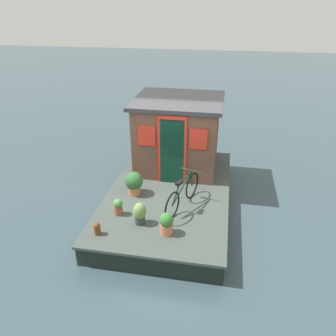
{
  "coord_description": "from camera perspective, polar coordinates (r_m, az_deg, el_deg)",
  "views": [
    {
      "loc": [
        -6.89,
        -1.22,
        4.71
      ],
      "look_at": [
        -0.2,
        0.0,
        1.21
      ],
      "focal_mm": 34.85,
      "sensor_mm": 36.0,
      "label": 1
    }
  ],
  "objects": [
    {
      "name": "potted_plant_thyme",
      "position": [
        6.59,
        -0.3,
        -9.63
      ],
      "size": [
        0.29,
        0.29,
        0.47
      ],
      "color": "#C6754C",
      "rests_on": "houseboat_deck"
    },
    {
      "name": "potted_plant_ivy",
      "position": [
        7.24,
        -8.71,
        -6.67
      ],
      "size": [
        0.2,
        0.2,
        0.38
      ],
      "color": "#935138",
      "rests_on": "houseboat_deck"
    },
    {
      "name": "mooring_bollard",
      "position": [
        6.78,
        -12.29,
        -10.24
      ],
      "size": [
        0.14,
        0.14,
        0.27
      ],
      "color": "brown",
      "rests_on": "houseboat_deck"
    },
    {
      "name": "houseboat_cabin",
      "position": [
        8.92,
        1.78,
        6.06
      ],
      "size": [
        2.15,
        2.32,
        1.94
      ],
      "color": "brown",
      "rests_on": "houseboat_deck"
    },
    {
      "name": "potted_plant_geranium",
      "position": [
        6.88,
        -4.96,
        -7.84
      ],
      "size": [
        0.28,
        0.28,
        0.5
      ],
      "color": "#38383D",
      "rests_on": "houseboat_deck"
    },
    {
      "name": "bicycle",
      "position": [
        7.31,
        2.57,
        -4.51
      ],
      "size": [
        1.55,
        0.65,
        0.77
      ],
      "color": "black",
      "rests_on": "houseboat_deck"
    },
    {
      "name": "ground_plane",
      "position": [
        8.43,
        0.24,
        -6.72
      ],
      "size": [
        60.0,
        60.0,
        0.0
      ],
      "primitive_type": "plane",
      "color": "#384C54"
    },
    {
      "name": "houseboat_deck",
      "position": [
        8.29,
        0.25,
        -5.25
      ],
      "size": [
        4.91,
        2.94,
        0.51
      ],
      "color": "#424C47",
      "rests_on": "ground_plane"
    },
    {
      "name": "potted_plant_succulent",
      "position": [
        7.88,
        -5.99,
        -2.54
      ],
      "size": [
        0.44,
        0.44,
        0.57
      ],
      "color": "#C6754C",
      "rests_on": "houseboat_deck"
    }
  ]
}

